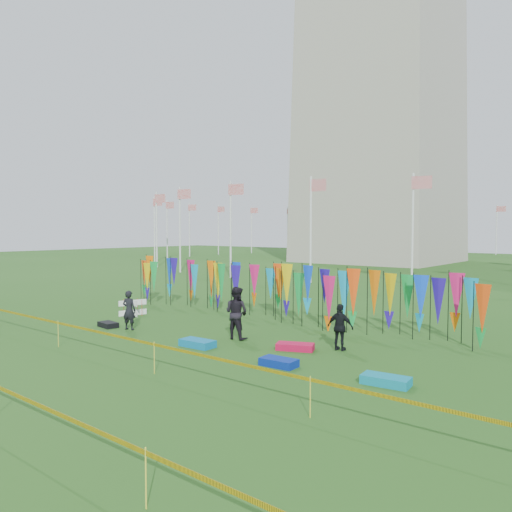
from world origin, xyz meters
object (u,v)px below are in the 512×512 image
Objects in this scene: person_left at (129,310)px; person_mid at (236,313)px; kite_bag_teal at (386,380)px; person_right at (340,327)px; box_kite at (133,308)px; kite_bag_blue at (279,362)px; kite_bag_turquoise at (197,343)px; kite_bag_black at (108,325)px; kite_bag_red at (295,347)px.

person_left is 4.66m from person_mid.
kite_bag_teal is (6.58, -1.65, -0.84)m from person_mid.
person_right is (3.83, 0.84, -0.18)m from person_mid.
person_left is 1.29× the size of kite_bag_teal.
box_kite is 10.86m from person_right.
kite_bag_blue is (10.42, -2.63, -0.26)m from box_kite.
kite_bag_teal is at bearing 160.73° from person_mid.
kite_bag_turquoise reaches higher than kite_bag_black.
kite_bag_red is (-1.18, -0.90, -0.66)m from person_right.
kite_bag_turquoise is (4.21, -0.31, -0.67)m from person_left.
kite_bag_blue is 2.05m from kite_bag_red.
box_kite is at bearing -10.65° from person_mid.
kite_bag_turquoise is (-4.03, -2.62, -0.65)m from person_right.
kite_bag_black is at bearing -57.77° from box_kite.
kite_bag_red is at bearing 11.22° from kite_bag_black.
kite_bag_blue is (3.59, -0.19, -0.01)m from kite_bag_turquoise.
person_mid reaches higher than person_left.
person_right is (8.24, 2.31, -0.02)m from person_left.
kite_bag_turquoise is at bearing 78.17° from person_mid.
kite_bag_red is 8.35m from kite_bag_black.
box_kite reaches higher than kite_bag_red.
person_left is 7.23m from kite_bag_red.
person_right is 2.92m from kite_bag_blue.
person_left is at bearing 9.70° from person_right.
kite_bag_turquoise is at bearing -148.82° from kite_bag_red.
kite_bag_red is 1.37× the size of kite_bag_black.
kite_bag_teal reaches higher than kite_bag_blue.
kite_bag_black is (-5.34, 0.10, -0.02)m from kite_bag_turquoise.
kite_bag_turquoise reaches higher than kite_bag_red.
person_mid reaches higher than kite_bag_teal.
kite_bag_red is at bearing 157.96° from kite_bag_teal.
person_right is at bearing 15.05° from kite_bag_black.
kite_bag_blue is at bearing 75.18° from person_right.
person_right is 1.62m from kite_bag_red.
kite_bag_turquoise is 1.36× the size of kite_bag_black.
kite_bag_turquoise is (-0.21, -1.78, -0.84)m from person_mid.
person_mid is 4.01m from kite_bag_blue.
kite_bag_black is (-8.94, 0.29, -0.01)m from kite_bag_blue.
box_kite is at bearing 165.81° from kite_bag_blue.
kite_bag_turquoise is at bearing -1.07° from kite_bag_black.
kite_bag_red is 4.25m from kite_bag_teal.
box_kite is at bearing -59.34° from person_left.
box_kite is 7.08m from person_mid.
kite_bag_black is at bearing -179.85° from kite_bag_teal.
person_left is 1.29× the size of kite_bag_red.
person_mid is 1.57× the size of kite_bag_teal.
kite_bag_turquoise is at bearing -178.89° from kite_bag_teal.
kite_bag_teal is (13.61, -2.31, -0.26)m from box_kite.
person_left is 11.02m from kite_bag_teal.
kite_bag_blue is 0.88× the size of kite_bag_red.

